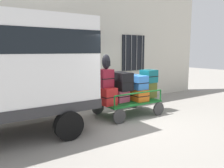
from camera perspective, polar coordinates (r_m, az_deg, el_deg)
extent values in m
plane|color=gray|center=(7.04, 3.26, -9.05)|extent=(40.00, 40.00, 0.00)
cube|color=beige|center=(8.83, -6.62, 10.89)|extent=(12.00, 0.30, 5.00)
cube|color=black|center=(7.98, -17.60, 7.24)|extent=(1.20, 0.04, 1.50)
cylinder|color=gray|center=(7.83, -20.70, 7.07)|extent=(0.03, 0.03, 1.50)
cylinder|color=gray|center=(7.90, -18.57, 7.18)|extent=(0.03, 0.03, 1.50)
cylinder|color=gray|center=(7.99, -16.48, 7.28)|extent=(0.03, 0.03, 1.50)
cylinder|color=gray|center=(8.08, -14.44, 7.37)|extent=(0.03, 0.03, 1.50)
cube|color=black|center=(9.90, 5.38, 7.74)|extent=(1.20, 0.04, 1.50)
cylinder|color=gray|center=(9.59, 3.43, 7.74)|extent=(0.03, 0.03, 1.50)
cylinder|color=gray|center=(9.77, 4.84, 7.73)|extent=(0.03, 0.03, 1.50)
cylinder|color=gray|center=(9.96, 6.20, 7.73)|extent=(0.03, 0.03, 1.50)
cylinder|color=gray|center=(10.16, 7.50, 7.72)|extent=(0.03, 0.03, 1.50)
cylinder|color=black|center=(5.57, -10.76, -10.14)|extent=(0.70, 0.22, 0.70)
cube|color=#146023|center=(7.53, 4.03, -4.31)|extent=(1.93, 1.18, 0.05)
cylinder|color=#383838|center=(7.66, 11.55, -6.08)|extent=(0.43, 0.06, 0.43)
cylinder|color=#383838|center=(8.53, 5.67, -4.46)|extent=(0.43, 0.06, 0.43)
cylinder|color=#383838|center=(6.66, 1.86, -8.13)|extent=(0.43, 0.06, 0.43)
cylinder|color=#383838|center=(7.65, -3.55, -5.96)|extent=(0.43, 0.06, 0.43)
cylinder|color=#146023|center=(7.70, 12.01, -2.71)|extent=(0.04, 0.04, 0.34)
cylinder|color=#146023|center=(8.49, 6.66, -1.56)|extent=(0.04, 0.04, 0.34)
cylinder|color=#146023|center=(6.52, 0.63, -4.53)|extent=(0.04, 0.04, 0.34)
cylinder|color=#146023|center=(7.43, -4.22, -2.95)|extent=(0.04, 0.04, 0.34)
cylinder|color=#146023|center=(7.04, 6.82, -2.21)|extent=(1.85, 0.04, 0.04)
cylinder|color=#146023|center=(7.90, 1.59, -1.01)|extent=(1.85, 0.04, 0.04)
cube|color=#B21E1E|center=(6.98, -1.72, -2.92)|extent=(0.46, 0.75, 0.52)
cube|color=black|center=(6.98, -1.72, -2.92)|extent=(0.47, 0.76, 0.02)
cube|color=black|center=(6.94, -1.73, -0.85)|extent=(0.15, 0.04, 0.02)
cube|color=maroon|center=(6.89, -1.73, 1.46)|extent=(0.43, 0.41, 0.54)
cube|color=black|center=(6.89, -1.73, 1.46)|extent=(0.44, 0.42, 0.02)
cube|color=black|center=(6.87, -1.74, 3.65)|extent=(0.14, 0.04, 0.02)
cube|color=#CC4C72|center=(7.31, 2.27, -2.97)|extent=(0.46, 0.41, 0.38)
cube|color=black|center=(7.31, 2.27, -2.97)|extent=(0.47, 0.42, 0.02)
cube|color=black|center=(7.27, 2.28, -1.54)|extent=(0.16, 0.04, 0.02)
cube|color=black|center=(7.24, 2.23, 0.75)|extent=(0.46, 0.83, 0.56)
cube|color=black|center=(7.24, 2.23, 0.75)|extent=(0.47, 0.84, 0.02)
cube|color=black|center=(7.21, 2.24, 2.92)|extent=(0.15, 0.04, 0.02)
cube|color=orange|center=(7.69, 5.69, -2.48)|extent=(0.50, 1.03, 0.37)
cube|color=black|center=(7.69, 5.69, -2.48)|extent=(0.51, 1.04, 0.02)
cube|color=black|center=(7.65, 5.71, -1.17)|extent=(0.16, 0.04, 0.02)
cube|color=#3372C6|center=(7.61, 5.80, 0.56)|extent=(0.44, 0.87, 0.44)
cube|color=black|center=(7.61, 5.80, 0.56)|extent=(0.45, 0.88, 0.02)
cube|color=black|center=(7.58, 5.82, 2.19)|extent=(0.15, 0.03, 0.02)
cube|color=#4C5119|center=(8.02, 9.19, -1.52)|extent=(0.50, 0.39, 0.53)
cube|color=black|center=(8.02, 9.19, -1.52)|extent=(0.51, 0.40, 0.02)
cube|color=black|center=(7.98, 9.23, 0.32)|extent=(0.16, 0.04, 0.02)
cube|color=#0F5960|center=(7.96, 9.16, 1.96)|extent=(0.51, 0.48, 0.43)
cube|color=black|center=(7.96, 9.16, 1.96)|extent=(0.52, 0.49, 0.02)
cube|color=black|center=(7.94, 9.20, 3.47)|extent=(0.16, 0.04, 0.02)
ellipsoid|color=black|center=(6.82, -1.47, 5.57)|extent=(0.27, 0.19, 0.44)
cube|color=black|center=(6.74, -1.04, 5.16)|extent=(0.14, 0.06, 0.15)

